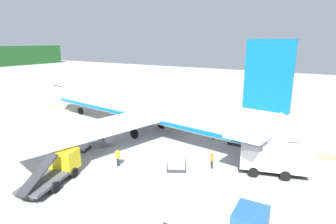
{
  "coord_description": "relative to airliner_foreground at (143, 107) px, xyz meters",
  "views": [
    {
      "loc": [
        5.75,
        1.89,
        11.74
      ],
      "look_at": [
        33.2,
        19.01,
        3.41
      ],
      "focal_mm": 29.59,
      "sensor_mm": 36.0,
      "label": 1
    }
  ],
  "objects": [
    {
      "name": "cargo_container_near",
      "position": [
        2.13,
        -12.04,
        -2.4
      ],
      "size": [
        1.82,
        1.82,
        2.1
      ],
      "color": "#333338",
      "rests_on": "ground"
    },
    {
      "name": "apron_guide_line",
      "position": [
        3.15,
        -4.44,
        -3.39
      ],
      "size": [
        0.3,
        60.0,
        0.01
      ],
      "primitive_type": "cube",
      "color": "yellow",
      "rests_on": "ground"
    },
    {
      "name": "service_truck_fuel",
      "position": [
        -3.52,
        -17.46,
        -1.82
      ],
      "size": [
        3.81,
        6.27,
        2.84
      ],
      "color": "white",
      "rests_on": "ground"
    },
    {
      "name": "crew_marshaller",
      "position": [
        -5.44,
        -12.19,
        -2.45
      ],
      "size": [
        0.55,
        0.44,
        1.6
      ],
      "color": "#191E33",
      "rests_on": "ground"
    },
    {
      "name": "cargo_container_mid",
      "position": [
        -7.36,
        -9.4,
        -2.44
      ],
      "size": [
        2.45,
        2.45,
        2.02
      ],
      "color": "#333338",
      "rests_on": "ground"
    },
    {
      "name": "airliner_foreground",
      "position": [
        0.0,
        0.0,
        0.0
      ],
      "size": [
        34.52,
        41.71,
        11.9
      ],
      "color": "silver",
      "rests_on": "ground"
    },
    {
      "name": "crew_loader_left",
      "position": [
        1.92,
        -9.16,
        -2.44
      ],
      "size": [
        0.57,
        0.41,
        1.62
      ],
      "color": "#191E33",
      "rests_on": "ground"
    },
    {
      "name": "crew_loader_right",
      "position": [
        -9.77,
        -4.29,
        -2.4
      ],
      "size": [
        0.31,
        0.62,
        1.67
      ],
      "color": "#191E33",
      "rests_on": "ground"
    },
    {
      "name": "cargo_container_far",
      "position": [
        -8.89,
        1.95,
        -2.52
      ],
      "size": [
        2.27,
        2.27,
        1.86
      ],
      "color": "#333338",
      "rests_on": "ground"
    },
    {
      "name": "service_truck_baggage",
      "position": [
        -14.59,
        -1.74,
        -2.21
      ],
      "size": [
        6.45,
        3.82,
        2.58
      ],
      "color": "yellow",
      "rests_on": "ground"
    },
    {
      "name": "service_truck_catering",
      "position": [
        -14.09,
        -16.0,
        -1.96
      ],
      "size": [
        2.67,
        6.25,
        2.44
      ],
      "color": "#2659A5",
      "rests_on": "ground"
    }
  ]
}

